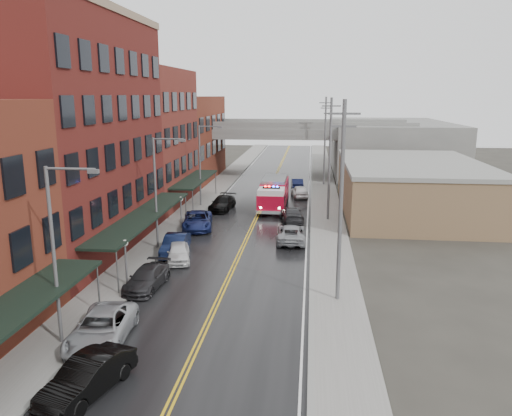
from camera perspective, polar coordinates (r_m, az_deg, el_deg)
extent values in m
cube|color=black|center=(45.68, -0.70, -2.71)|extent=(11.00, 160.00, 0.02)
cube|color=slate|center=(47.09, -9.55, -2.33)|extent=(3.00, 160.00, 0.15)
cube|color=slate|center=(45.37, 8.50, -2.87)|extent=(3.00, 160.00, 0.15)
cube|color=gray|center=(46.67, -7.60, -2.40)|extent=(0.30, 160.00, 0.15)
cube|color=gray|center=(45.34, 6.42, -2.82)|extent=(0.30, 160.00, 0.15)
cube|color=#5D1918|center=(41.31, -20.81, 7.50)|extent=(9.00, 20.00, 18.00)
cube|color=maroon|center=(57.52, -12.78, 7.78)|extent=(9.00, 15.00, 15.00)
cube|color=maroon|center=(74.35, -8.33, 7.87)|extent=(9.00, 20.00, 12.00)
cube|color=brown|center=(55.57, 17.24, 2.14)|extent=(14.00, 22.00, 5.00)
cube|color=slate|center=(85.02, 14.94, 6.82)|extent=(18.00, 30.00, 8.00)
cylinder|color=slate|center=(29.88, -17.55, -8.86)|extent=(0.10, 0.10, 3.00)
cube|color=black|center=(39.97, -12.70, -0.86)|extent=(2.60, 18.00, 0.18)
cylinder|color=slate|center=(32.28, -15.56, -7.09)|extent=(0.10, 0.10, 3.00)
cylinder|color=slate|center=(48.00, -8.01, -0.24)|extent=(0.10, 0.10, 3.00)
cube|color=black|center=(56.46, -6.97, 3.30)|extent=(2.60, 13.00, 0.18)
cylinder|color=slate|center=(50.65, -7.23, 0.47)|extent=(0.10, 0.10, 3.00)
cylinder|color=slate|center=(62.35, -4.63, 2.85)|extent=(0.10, 0.10, 3.00)
cylinder|color=#59595B|center=(33.73, -14.63, -6.34)|extent=(0.14, 0.14, 2.80)
sphere|color=silver|center=(33.28, -14.77, -3.90)|extent=(0.44, 0.44, 0.44)
cylinder|color=#59595B|center=(46.53, -8.55, -0.79)|extent=(0.14, 0.14, 2.80)
sphere|color=silver|center=(46.20, -8.61, 1.01)|extent=(0.44, 0.44, 0.44)
cylinder|color=#59595B|center=(26.06, -22.07, -5.41)|extent=(0.18, 0.18, 9.00)
cylinder|color=#59595B|center=(24.55, -20.46, 4.22)|extent=(2.40, 0.12, 0.12)
cube|color=#59595B|center=(24.09, -18.10, 4.00)|extent=(0.50, 0.22, 0.18)
cylinder|color=#59595B|center=(40.36, -11.40, 1.51)|extent=(0.18, 0.18, 9.00)
cylinder|color=#59595B|center=(39.40, -10.01, 7.77)|extent=(2.40, 0.12, 0.12)
cube|color=#59595B|center=(39.11, -8.44, 7.64)|extent=(0.50, 0.22, 0.18)
cylinder|color=#59595B|center=(55.59, -6.43, 4.73)|extent=(0.18, 0.18, 9.00)
cylinder|color=#59595B|center=(54.90, -5.31, 9.28)|extent=(2.40, 0.12, 0.12)
cube|color=#59595B|center=(54.70, -4.16, 9.18)|extent=(0.50, 0.22, 0.18)
cylinder|color=#59595B|center=(29.40, 9.67, 0.40)|extent=(0.24, 0.24, 12.00)
cube|color=#59595B|center=(28.75, 10.07, 10.57)|extent=(1.80, 0.12, 0.12)
cube|color=#59595B|center=(28.78, 10.01, 9.18)|extent=(1.40, 0.12, 0.12)
cylinder|color=#59595B|center=(49.11, 8.42, 5.38)|extent=(0.24, 0.24, 12.00)
cube|color=#59595B|center=(48.72, 8.62, 11.46)|extent=(1.80, 0.12, 0.12)
cube|color=#59595B|center=(48.74, 8.59, 10.64)|extent=(1.40, 0.12, 0.12)
cylinder|color=#59595B|center=(68.98, 7.88, 7.50)|extent=(0.24, 0.24, 12.00)
cube|color=#59595B|center=(68.71, 8.01, 11.83)|extent=(1.80, 0.12, 0.12)
cube|color=#59595B|center=(68.72, 7.99, 11.24)|extent=(1.40, 0.12, 0.12)
cube|color=slate|center=(76.07, 2.28, 8.66)|extent=(40.00, 10.00, 1.50)
cube|color=slate|center=(77.99, -5.87, 5.94)|extent=(1.60, 8.00, 6.00)
cube|color=slate|center=(76.44, 10.55, 5.65)|extent=(1.60, 8.00, 6.00)
cube|color=#A40720|center=(55.99, 2.15, 1.99)|extent=(2.84, 6.15, 2.34)
cube|color=#A40720|center=(51.81, 1.75, 0.73)|extent=(2.81, 2.92, 1.67)
cube|color=silver|center=(51.59, 1.76, 1.94)|extent=(2.67, 2.70, 0.56)
cube|color=black|center=(51.96, 1.78, 1.14)|extent=(2.82, 1.81, 0.89)
cube|color=slate|center=(55.75, 2.17, 3.34)|extent=(2.55, 5.71, 0.33)
cube|color=black|center=(51.52, 1.77, 2.34)|extent=(1.79, 0.33, 0.16)
sphere|color=#FF0C0C|center=(51.56, 1.09, 2.45)|extent=(0.22, 0.22, 0.22)
sphere|color=#1933FF|center=(51.45, 2.45, 2.42)|extent=(0.22, 0.22, 0.22)
cylinder|color=black|center=(52.00, 0.39, -0.16)|extent=(1.12, 0.40, 1.11)
cylinder|color=black|center=(51.79, 3.09, -0.24)|extent=(1.12, 0.40, 1.11)
cylinder|color=black|center=(55.79, 0.84, 0.73)|extent=(1.12, 0.40, 1.11)
cylinder|color=black|center=(55.59, 3.36, 0.66)|extent=(1.12, 0.40, 1.11)
cylinder|color=black|center=(58.50, 1.13, 1.30)|extent=(1.12, 0.40, 1.11)
cylinder|color=black|center=(58.31, 3.53, 1.24)|extent=(1.12, 0.40, 1.11)
imported|color=black|center=(22.95, -18.70, -17.82)|extent=(2.87, 5.05, 1.58)
imported|color=#9C9FA4|center=(26.89, -17.23, -12.98)|extent=(3.14, 5.88, 1.57)
imported|color=#252527|center=(33.22, -12.35, -7.83)|extent=(2.23, 4.86, 1.38)
imported|color=silver|center=(38.01, -8.86, -5.01)|extent=(2.60, 4.36, 1.39)
imported|color=#0E1632|center=(39.63, -9.20, -4.16)|extent=(1.93, 4.81, 1.55)
imported|color=navy|center=(46.84, -6.70, -1.42)|extent=(3.56, 6.03, 1.57)
imported|color=black|center=(54.20, -3.86, 0.55)|extent=(2.60, 5.35, 1.50)
imported|color=gray|center=(42.54, 4.06, -2.90)|extent=(2.56, 5.32, 1.46)
imported|color=#2A2A2D|center=(49.27, 4.06, -0.71)|extent=(2.84, 5.33, 1.47)
imported|color=silver|center=(60.98, 5.01, 1.90)|extent=(2.50, 4.61, 1.49)
imported|color=black|center=(66.91, 4.71, 2.83)|extent=(1.86, 4.28, 1.37)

